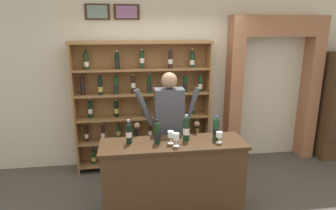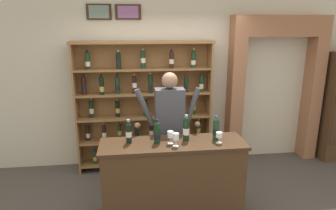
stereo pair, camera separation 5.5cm
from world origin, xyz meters
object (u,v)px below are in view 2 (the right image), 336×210
Objects in this scene: tasting_bottle_riserva at (216,129)px; wine_glass_center at (219,135)px; shopkeeper at (170,121)px; tasting_bottle_super_tuscan at (157,132)px; wine_shelf at (144,102)px; tasting_bottle_vin_santo at (186,128)px; tasting_bottle_grappa at (129,132)px; wine_glass_left at (170,135)px; wine_glass_spare at (176,137)px; tasting_counter at (173,179)px.

wine_glass_center is (0.01, -0.12, -0.04)m from tasting_bottle_riserva.
tasting_bottle_super_tuscan is (-0.21, -0.49, 0.04)m from shopkeeper.
wine_shelf is 1.39m from tasting_bottle_vin_santo.
tasting_bottle_grappa is at bearing -100.43° from wine_shelf.
tasting_bottle_grappa is 1.01× the size of tasting_bottle_super_tuscan.
shopkeeper is 5.41× the size of tasting_bottle_vin_santo.
tasting_bottle_vin_santo is 1.07× the size of tasting_bottle_riserva.
shopkeeper is 0.47m from tasting_bottle_vin_santo.
wine_shelf is 7.56× the size of tasting_bottle_super_tuscan.
wine_glass_center is at bearing -7.44° from tasting_bottle_grappa.
wine_glass_spare reaches higher than wine_glass_left.
tasting_bottle_grappa reaches higher than wine_glass_center.
wine_glass_spare is at bearing -81.84° from tasting_counter.
tasting_bottle_grappa is at bearing 161.96° from wine_glass_spare.
tasting_bottle_super_tuscan is 0.25m from wine_glass_spare.
tasting_bottle_riserva is at bearing -42.37° from shopkeeper.
wine_shelf reaches higher than tasting_bottle_grappa.
tasting_bottle_vin_santo is at bearing 49.56° from wine_glass_spare.
tasting_bottle_grappa is 0.69m from tasting_bottle_vin_santo.
tasting_bottle_grappa is (-0.55, -0.45, 0.03)m from shopkeeper.
tasting_bottle_super_tuscan is 1.85× the size of wine_glass_left.
shopkeeper is 5.96× the size of tasting_bottle_grappa.
shopkeeper is at bearing 66.70° from tasting_bottle_super_tuscan.
tasting_bottle_riserva is 0.54m from wine_glass_spare.
wine_shelf is 1.34m from tasting_bottle_grappa.
tasting_bottle_vin_santo is at bearing 176.83° from tasting_bottle_riserva.
tasting_bottle_grappa is (-0.24, -1.32, -0.01)m from wine_shelf.
tasting_bottle_vin_santo is at bearing 20.63° from tasting_counter.
tasting_bottle_vin_santo is 2.37× the size of wine_glass_center.
tasting_counter is at bearing -159.37° from tasting_bottle_vin_santo.
tasting_bottle_vin_santo is 0.23m from wine_glass_left.
wine_glass_center is at bearing -60.61° from wine_shelf.
tasting_bottle_super_tuscan reaches higher than tasting_counter.
wine_glass_left is at bearing 175.27° from wine_glass_center.
tasting_bottle_riserva is (0.53, 0.04, 0.62)m from tasting_counter.
tasting_bottle_vin_santo is (0.69, 0.00, 0.02)m from tasting_bottle_grappa.
tasting_bottle_grappa is at bearing 179.15° from tasting_bottle_riserva.
tasting_bottle_super_tuscan is 0.72m from tasting_bottle_riserva.
wine_shelf reaches higher than wine_glass_spare.
wine_shelf is at bearing 109.28° from shopkeeper.
tasting_bottle_super_tuscan is 2.13× the size of wine_glass_center.
wine_glass_left is (-0.21, -0.10, -0.04)m from tasting_bottle_vin_santo.
tasting_bottle_riserva is (1.06, -0.02, 0.00)m from tasting_bottle_grappa.
tasting_bottle_super_tuscan is at bearing 174.94° from tasting_counter.
tasting_counter is 5.43× the size of tasting_bottle_vin_santo.
wine_shelf reaches higher than tasting_counter.
shopkeeper is at bearing 131.26° from wine_glass_center.
wine_glass_spare is 1.19× the size of wine_glass_center.
tasting_bottle_vin_santo is 2.05× the size of wine_glass_left.
wine_glass_spare is (0.30, -1.49, -0.03)m from wine_shelf.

